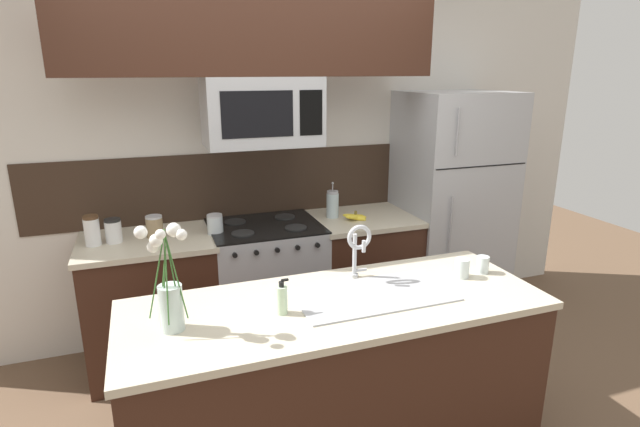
% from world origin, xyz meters
% --- Properties ---
extents(ground_plane, '(10.00, 10.00, 0.00)m').
position_xyz_m(ground_plane, '(0.00, 0.00, 0.00)').
color(ground_plane, brown).
extents(rear_partition, '(5.20, 0.10, 2.60)m').
position_xyz_m(rear_partition, '(0.30, 1.28, 1.30)').
color(rear_partition, silver).
rests_on(rear_partition, ground).
extents(splash_band, '(3.13, 0.01, 0.48)m').
position_xyz_m(splash_band, '(0.00, 1.22, 1.15)').
color(splash_band, '#332319').
rests_on(splash_band, rear_partition).
extents(back_counter_left, '(0.84, 0.65, 0.91)m').
position_xyz_m(back_counter_left, '(-0.79, 0.90, 0.46)').
color(back_counter_left, '#381E14').
rests_on(back_counter_left, ground).
extents(back_counter_right, '(0.77, 0.65, 0.91)m').
position_xyz_m(back_counter_right, '(0.75, 0.90, 0.46)').
color(back_counter_right, '#381E14').
rests_on(back_counter_right, ground).
extents(stove_range, '(0.76, 0.64, 0.93)m').
position_xyz_m(stove_range, '(0.00, 0.90, 0.46)').
color(stove_range, '#A8AAAF').
rests_on(stove_range, ground).
extents(microwave, '(0.74, 0.40, 0.44)m').
position_xyz_m(microwave, '(0.00, 0.88, 1.70)').
color(microwave, '#A8AAAF').
extents(upper_cabinet_band, '(2.31, 0.34, 0.60)m').
position_xyz_m(upper_cabinet_band, '(-0.04, 0.85, 2.22)').
color(upper_cabinet_band, '#381E14').
extents(refrigerator, '(0.79, 0.74, 1.81)m').
position_xyz_m(refrigerator, '(1.51, 0.92, 0.90)').
color(refrigerator, '#A8AAAF').
rests_on(refrigerator, ground).
extents(storage_jar_tall, '(0.09, 0.09, 0.19)m').
position_xyz_m(storage_jar_tall, '(-1.09, 0.89, 1.01)').
color(storage_jar_tall, silver).
rests_on(storage_jar_tall, back_counter_left).
extents(storage_jar_medium, '(0.10, 0.10, 0.15)m').
position_xyz_m(storage_jar_medium, '(-0.97, 0.91, 0.99)').
color(storage_jar_medium, silver).
rests_on(storage_jar_medium, back_counter_left).
extents(storage_jar_short, '(0.11, 0.11, 0.14)m').
position_xyz_m(storage_jar_short, '(-0.73, 0.94, 0.98)').
color(storage_jar_short, '#997F5B').
rests_on(storage_jar_short, back_counter_left).
extents(storage_jar_squat, '(0.10, 0.10, 0.13)m').
position_xyz_m(storage_jar_squat, '(-0.35, 0.86, 0.98)').
color(storage_jar_squat, silver).
rests_on(storage_jar_squat, back_counter_left).
extents(banana_bunch, '(0.19, 0.12, 0.08)m').
position_xyz_m(banana_bunch, '(0.66, 0.84, 0.93)').
color(banana_bunch, yellow).
rests_on(banana_bunch, back_counter_right).
extents(french_press, '(0.09, 0.09, 0.27)m').
position_xyz_m(french_press, '(0.53, 0.96, 1.01)').
color(french_press, silver).
rests_on(french_press, back_counter_right).
extents(island_counter, '(2.00, 0.74, 0.91)m').
position_xyz_m(island_counter, '(0.04, -0.35, 0.46)').
color(island_counter, '#381E14').
rests_on(island_counter, ground).
extents(kitchen_sink, '(0.76, 0.39, 0.16)m').
position_xyz_m(kitchen_sink, '(0.23, -0.35, 0.84)').
color(kitchen_sink, '#ADAFB5').
rests_on(kitchen_sink, island_counter).
extents(sink_faucet, '(0.14, 0.14, 0.31)m').
position_xyz_m(sink_faucet, '(0.24, -0.16, 1.11)').
color(sink_faucet, '#B7BABF').
rests_on(sink_faucet, island_counter).
extents(dish_soap_bottle, '(0.06, 0.05, 0.16)m').
position_xyz_m(dish_soap_bottle, '(-0.23, -0.38, 0.98)').
color(dish_soap_bottle, beige).
rests_on(dish_soap_bottle, island_counter).
extents(drinking_glass, '(0.08, 0.08, 0.10)m').
position_xyz_m(drinking_glass, '(0.77, -0.31, 0.96)').
color(drinking_glass, silver).
rests_on(drinking_glass, island_counter).
extents(spare_glass, '(0.07, 0.07, 0.09)m').
position_xyz_m(spare_glass, '(0.91, -0.29, 0.96)').
color(spare_glass, silver).
rests_on(spare_glass, island_counter).
extents(flower_vase, '(0.20, 0.15, 0.47)m').
position_xyz_m(flower_vase, '(-0.71, -0.37, 1.08)').
color(flower_vase, silver).
rests_on(flower_vase, island_counter).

